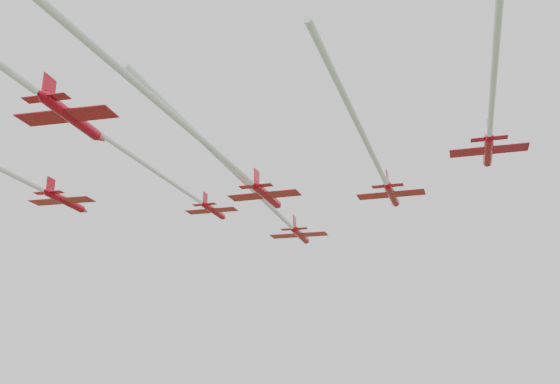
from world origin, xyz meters
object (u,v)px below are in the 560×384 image
Objects in this scene: jet_lead at (272,208)px; jet_row4_left at (6,69)px; jet_row3_mid at (231,165)px; jet_row3_right at (492,101)px; jet_row2_left at (171,182)px; jet_row3_left at (12,174)px; jet_row2_right at (379,168)px.

jet_row4_left reaches higher than jet_lead.
jet_row3_mid is 26.99m from jet_row3_right.
jet_row3_right is 1.12× the size of jet_row4_left.
jet_row2_left is 1.05× the size of jet_row3_right.
jet_row3_right is (42.52, 0.38, -0.92)m from jet_row2_left.
jet_row2_left reaches higher than jet_row3_mid.
jet_lead is 1.17× the size of jet_row2_left.
jet_lead is 1.26× the size of jet_row3_mid.
jet_row3_right is at bearing -3.72° from jet_row3_left.
jet_row4_left is at bearing -88.40° from jet_row2_left.
jet_row3_left is 0.88× the size of jet_row3_right.
jet_row4_left is (7.94, -44.20, 0.80)m from jet_lead.
jet_row3_mid is at bearing -85.37° from jet_lead.
jet_row3_right is at bearing 20.65° from jet_row4_left.
jet_lead is 1.26× the size of jet_row2_right.
jet_row4_left is (-29.16, -30.27, 0.35)m from jet_row3_right.
jet_row3_left is (-10.78, -33.03, -1.43)m from jet_lead.
jet_lead is 1.40× the size of jet_row3_left.
jet_row2_right reaches higher than jet_row3_right.
jet_lead is at bearing 152.21° from jet_row2_right.
jet_row2_right is 19.99m from jet_row3_mid.
jet_row3_mid is (10.95, -20.29, -1.59)m from jet_lead.
jet_row3_left is at bearing -170.79° from jet_row3_mid.
jet_row2_right is (24.05, 12.24, -0.05)m from jet_row2_left.
jet_lead is 15.37m from jet_row2_left.
jet_row3_left is 25.19m from jet_row3_mid.
jet_row3_mid is at bearing 57.42° from jet_row4_left.
jet_row4_left reaches higher than jet_row3_right.
jet_row2_left is at bearing -174.47° from jet_row2_right.
jet_row2_right is 1.00× the size of jet_row3_mid.
jet_lead is at bearing 97.17° from jet_row3_mid.
jet_row2_left reaches higher than jet_row3_left.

